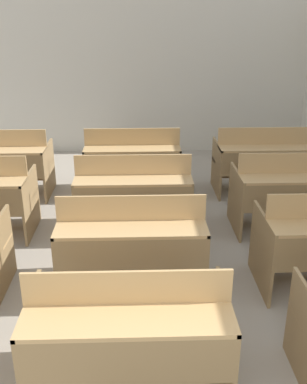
# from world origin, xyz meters

# --- Properties ---
(wall_back) EXTENTS (6.21, 0.06, 2.89)m
(wall_back) POSITION_xyz_m (0.00, 7.45, 1.44)
(wall_back) COLOR beige
(wall_back) RESTS_ON ground_plane
(bench_front_center) EXTENTS (1.33, 0.76, 0.97)m
(bench_front_center) POSITION_xyz_m (-0.11, 1.56, 0.50)
(bench_front_center) COLOR olive
(bench_front_center) RESTS_ON ground_plane
(bench_second_center) EXTENTS (1.33, 0.76, 0.97)m
(bench_second_center) POSITION_xyz_m (-0.11, 2.80, 0.50)
(bench_second_center) COLOR #95764C
(bench_second_center) RESTS_ON ground_plane
(bench_third_center) EXTENTS (1.33, 0.76, 0.97)m
(bench_third_center) POSITION_xyz_m (-0.10, 4.01, 0.50)
(bench_third_center) COLOR #98794F
(bench_third_center) RESTS_ON ground_plane
(bench_third_right) EXTENTS (1.33, 0.76, 0.97)m
(bench_third_right) POSITION_xyz_m (1.77, 4.01, 0.50)
(bench_third_right) COLOR #97794F
(bench_third_right) RESTS_ON ground_plane
(bench_back_left) EXTENTS (1.33, 0.76, 0.97)m
(bench_back_left) POSITION_xyz_m (-1.97, 5.22, 0.50)
(bench_back_left) COLOR #98794F
(bench_back_left) RESTS_ON ground_plane
(bench_back_center) EXTENTS (1.33, 0.76, 0.97)m
(bench_back_center) POSITION_xyz_m (-0.12, 5.24, 0.50)
(bench_back_center) COLOR olive
(bench_back_center) RESTS_ON ground_plane
(bench_back_right) EXTENTS (1.33, 0.76, 0.97)m
(bench_back_right) POSITION_xyz_m (1.74, 5.23, 0.50)
(bench_back_right) COLOR #97784E
(bench_back_right) RESTS_ON ground_plane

